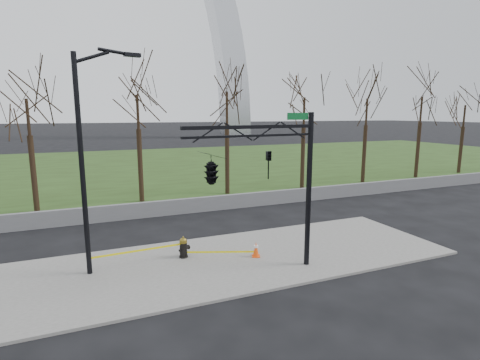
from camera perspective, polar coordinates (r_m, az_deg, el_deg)
name	(u,v)px	position (r m, az deg, el deg)	size (l,w,h in m)	color
ground	(237,260)	(15.66, -0.43, -12.18)	(500.00, 500.00, 0.00)	black
sidewalk	(237,259)	(15.64, -0.43, -12.01)	(18.00, 6.00, 0.10)	slate
grass_strip	(139,166)	(44.16, -15.28, 2.08)	(120.00, 40.00, 0.06)	#273C15
guardrail	(187,206)	(22.78, -8.06, -3.93)	(60.00, 0.30, 0.90)	#59595B
tree_row	(266,138)	(28.49, 4.04, 6.36)	(60.55, 4.00, 8.17)	black
fire_hydrant	(184,248)	(15.73, -8.62, -10.21)	(0.55, 0.39, 0.89)	black
traffic_cone	(256,249)	(15.66, 2.46, -10.55)	(0.43, 0.43, 0.63)	#F2480C
street_light	(87,150)	(14.24, -22.33, 4.34)	(2.37, 0.65, 8.21)	black
traffic_signal_mast	(232,168)	(12.51, -1.20, 1.87)	(5.09, 2.52, 6.00)	black
caution_tape	(177,251)	(15.37, -9.69, -10.71)	(6.40, 1.08, 0.45)	#FFEE0D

